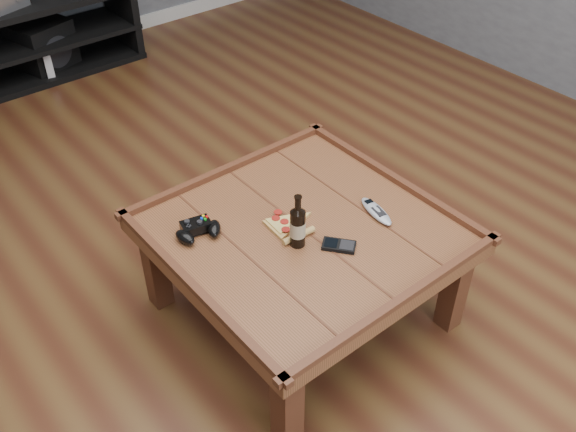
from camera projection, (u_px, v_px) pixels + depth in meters
ground at (302, 311)px, 2.67m from camera, size 6.00×6.00×0.00m
baseboard at (23, 56)px, 4.43m from camera, size 5.00×0.02×0.10m
coffee_table at (303, 241)px, 2.42m from camera, size 1.03×1.03×0.48m
media_console at (30, 41)px, 4.16m from camera, size 1.40×0.45×0.50m
beer_bottle at (298, 226)px, 2.26m from camera, size 0.06×0.06×0.22m
game_controller at (198, 230)px, 2.34m from camera, size 0.19×0.15×0.05m
pizza_slice at (286, 225)px, 2.38m from camera, size 0.17×0.25×0.03m
smartphone at (339, 245)px, 2.30m from camera, size 0.12×0.13×0.02m
remote_control at (376, 211)px, 2.44m from camera, size 0.09×0.20×0.03m
subwoofer at (42, 46)px, 4.28m from camera, size 0.42×0.42×0.34m
game_console at (47, 63)px, 4.21m from camera, size 0.14×0.20×0.23m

